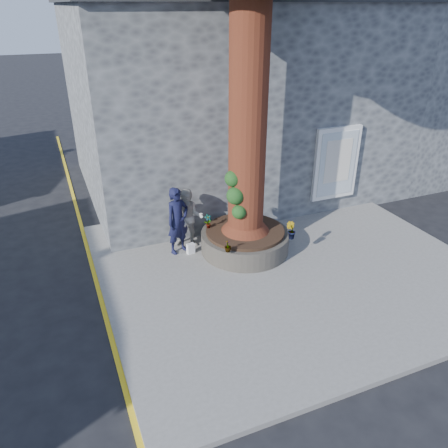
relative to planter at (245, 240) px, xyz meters
name	(u,v)px	position (x,y,z in m)	size (l,w,h in m)	color
ground	(250,303)	(-0.80, -2.00, -0.41)	(120.00, 120.00, 0.00)	black
pavement	(286,265)	(0.70, -1.00, -0.35)	(9.00, 8.00, 0.12)	slate
yellow_line	(104,310)	(-3.85, -1.00, -0.41)	(0.10, 30.00, 0.01)	yellow
stone_shop	(228,94)	(1.70, 5.20, 2.75)	(10.30, 8.30, 6.30)	#46484B
neighbour_shop	(407,85)	(9.70, 5.20, 2.59)	(6.00, 8.00, 6.00)	#46484B
planter	(245,240)	(0.00, 0.00, 0.00)	(2.30, 2.30, 0.60)	black
man	(178,221)	(-1.62, 0.60, 0.60)	(0.65, 0.43, 1.78)	black
woman	(189,218)	(-1.27, 0.80, 0.51)	(0.78, 0.61, 1.61)	#A5A49E
shopping_bag	(191,249)	(-1.38, 0.37, -0.15)	(0.20, 0.12, 0.28)	white
plant_a	(208,221)	(-0.85, 0.47, 0.50)	(0.20, 0.14, 0.38)	gray
plant_b	(291,230)	(0.85, -0.85, 0.53)	(0.24, 0.23, 0.44)	gray
plant_c	(228,246)	(-0.85, -0.85, 0.45)	(0.16, 0.16, 0.29)	gray
plant_d	(260,207)	(0.85, 0.85, 0.45)	(0.25, 0.22, 0.28)	gray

